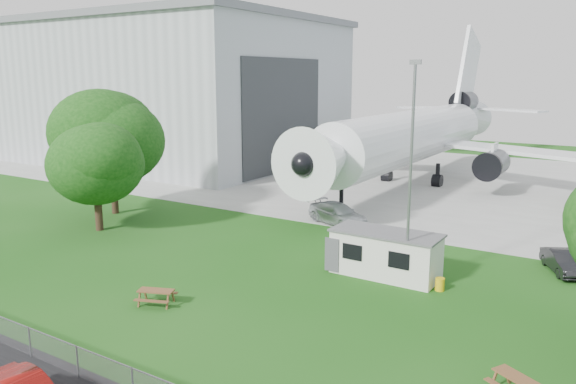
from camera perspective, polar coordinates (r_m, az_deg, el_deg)
The scene contains 12 objects.
ground at distance 30.60m, azimuth -7.25°, elevation -10.09°, with size 160.00×160.00×0.00m, color #2A601E.
concrete_apron at distance 63.53m, azimuth 15.02°, elevation 1.10°, with size 120.00×46.00×0.03m, color #B7B7B2.
hangar at distance 80.64m, azimuth -12.16°, elevation 10.15°, with size 43.00×31.00×18.55m.
airliner at distance 61.40m, azimuth 12.89°, elevation 5.81°, with size 46.36×47.73×17.69m.
site_cabin at distance 32.83m, azimuth 9.90°, elevation -6.20°, with size 6.76×2.75×2.62m.
picnic_west at distance 29.67m, azimuth -13.21°, elevation -11.04°, with size 1.80×1.50×0.76m, color brown, non-canonical shape.
fence at distance 24.75m, azimuth -21.94°, elevation -16.43°, with size 58.00×0.04×1.30m, color gray.
lamp_mast at distance 30.21m, azimuth 12.31°, elevation 1.31°, with size 0.16×0.16×12.00m, color slate.
tree_west_big at distance 48.21m, azimuth -17.56°, elevation 5.29°, with size 9.62×9.62×11.16m.
tree_west_small at distance 43.26m, azimuth -19.03°, elevation 3.09°, with size 7.44×7.44×9.02m.
car_ne_sedan at distance 36.72m, azimuth 26.14°, elevation -6.40°, with size 1.37×3.92×1.29m, color black.
car_apron_van at distance 43.65m, azimuth 5.07°, elevation -2.24°, with size 2.25×5.54×1.61m, color silver.
Camera 1 is at (18.23, -21.79, 11.35)m, focal length 35.00 mm.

